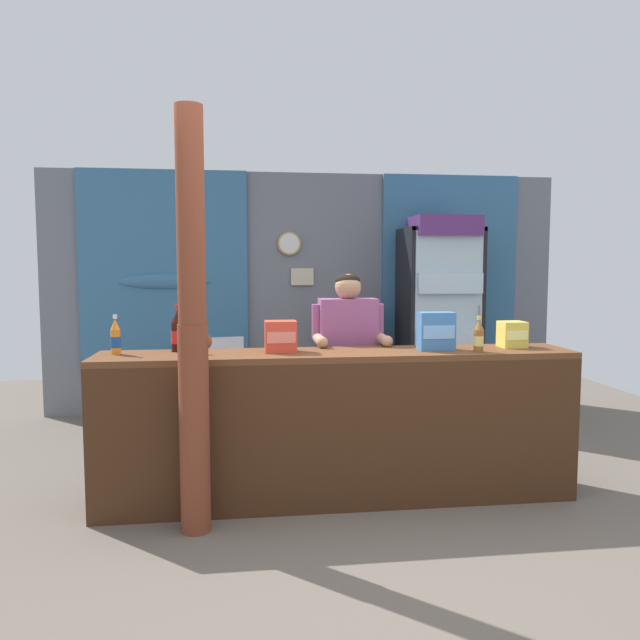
{
  "coord_description": "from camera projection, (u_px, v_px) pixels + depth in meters",
  "views": [
    {
      "loc": [
        -0.69,
        -3.36,
        1.54
      ],
      "look_at": [
        -0.16,
        0.73,
        1.18
      ],
      "focal_mm": 34.13,
      "sensor_mm": 36.0,
      "label": 1
    }
  ],
  "objects": [
    {
      "name": "soda_bottle_iced_tea",
      "position": [
        479.0,
        337.0,
        3.95
      ],
      "size": [
        0.06,
        0.06,
        0.23
      ],
      "color": "brown",
      "rests_on": "stall_counter"
    },
    {
      "name": "soda_bottle_orange_soda",
      "position": [
        116.0,
        338.0,
        3.83
      ],
      "size": [
        0.06,
        0.06,
        0.25
      ],
      "color": "orange",
      "rests_on": "stall_counter"
    },
    {
      "name": "shopkeeper",
      "position": [
        348.0,
        349.0,
        4.44
      ],
      "size": [
        0.53,
        0.42,
        1.49
      ],
      "color": "#28282D",
      "rests_on": "ground"
    },
    {
      "name": "ground_plane",
      "position": [
        333.0,
        464.0,
        4.77
      ],
      "size": [
        8.02,
        8.02,
        0.0
      ],
      "primitive_type": "plane",
      "color": "#665B51"
    },
    {
      "name": "snack_box_biscuit",
      "position": [
        436.0,
        331.0,
        4.03
      ],
      "size": [
        0.23,
        0.13,
        0.25
      ],
      "color": "#3D75B7",
      "rests_on": "stall_counter"
    },
    {
      "name": "snack_box_instant_noodle",
      "position": [
        512.0,
        334.0,
        4.18
      ],
      "size": [
        0.17,
        0.16,
        0.18
      ],
      "color": "#EAD14C",
      "rests_on": "stall_counter"
    },
    {
      "name": "bottle_shelf_rack",
      "position": [
        354.0,
        357.0,
        6.33
      ],
      "size": [
        0.48,
        0.28,
        1.15
      ],
      "color": "brown",
      "rests_on": "ground"
    },
    {
      "name": "back_wall_curtained",
      "position": [
        306.0,
        290.0,
        6.52
      ],
      "size": [
        5.45,
        0.22,
        2.52
      ],
      "color": "slate",
      "rests_on": "ground"
    },
    {
      "name": "stall_counter",
      "position": [
        341.0,
        414.0,
        3.9
      ],
      "size": [
        3.11,
        0.5,
        0.99
      ],
      "color": "brown",
      "rests_on": "ground"
    },
    {
      "name": "drink_fridge",
      "position": [
        440.0,
        308.0,
        6.23
      ],
      "size": [
        0.76,
        0.69,
        2.04
      ],
      "color": "black",
      "rests_on": "ground"
    },
    {
      "name": "timber_post",
      "position": [
        193.0,
        333.0,
        3.46
      ],
      "size": [
        0.19,
        0.17,
        2.43
      ],
      "color": "brown",
      "rests_on": "ground"
    },
    {
      "name": "soda_bottle_cola",
      "position": [
        178.0,
        332.0,
        3.97
      ],
      "size": [
        0.09,
        0.09,
        0.31
      ],
      "color": "black",
      "rests_on": "stall_counter"
    },
    {
      "name": "snack_box_crackers",
      "position": [
        281.0,
        336.0,
        3.95
      ],
      "size": [
        0.2,
        0.15,
        0.2
      ],
      "color": "#E5422D",
      "rests_on": "stall_counter"
    },
    {
      "name": "plastic_lawn_chair",
      "position": [
        225.0,
        377.0,
        5.79
      ],
      "size": [
        0.52,
        0.52,
        0.86
      ],
      "color": "silver",
      "rests_on": "ground"
    }
  ]
}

